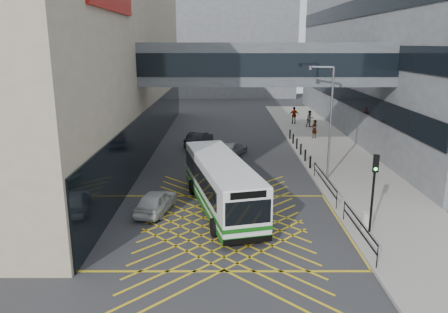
{
  "coord_description": "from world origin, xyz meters",
  "views": [
    {
      "loc": [
        -0.01,
        -20.41,
        8.95
      ],
      "look_at": [
        0.0,
        4.0,
        2.6
      ],
      "focal_mm": 35.0,
      "sensor_mm": 36.0,
      "label": 1
    }
  ],
  "objects_px": {
    "bus": "(221,183)",
    "car_silver": "(232,149)",
    "street_lamp": "(328,116)",
    "pedestrian_c": "(294,115)",
    "pedestrian_a": "(314,129)",
    "litter_bin": "(367,221)",
    "car_white": "(156,201)",
    "car_dark": "(199,139)",
    "traffic_light": "(374,182)",
    "pedestrian_b": "(310,119)"
  },
  "relations": [
    {
      "from": "traffic_light",
      "to": "litter_bin",
      "type": "relative_size",
      "value": 4.46
    },
    {
      "from": "street_lamp",
      "to": "pedestrian_c",
      "type": "xyz_separation_m",
      "value": [
        1.13,
        20.52,
        -3.26
      ]
    },
    {
      "from": "car_white",
      "to": "pedestrian_c",
      "type": "distance_m",
      "value": 28.68
    },
    {
      "from": "car_dark",
      "to": "traffic_light",
      "type": "xyz_separation_m",
      "value": [
        9.19,
        -18.68,
        2.0
      ]
    },
    {
      "from": "car_white",
      "to": "pedestrian_c",
      "type": "height_order",
      "value": "pedestrian_c"
    },
    {
      "from": "car_white",
      "to": "car_dark",
      "type": "bearing_deg",
      "value": -83.31
    },
    {
      "from": "litter_bin",
      "to": "pedestrian_b",
      "type": "height_order",
      "value": "pedestrian_b"
    },
    {
      "from": "pedestrian_a",
      "to": "pedestrian_c",
      "type": "distance_m",
      "value": 7.71
    },
    {
      "from": "pedestrian_b",
      "to": "car_dark",
      "type": "bearing_deg",
      "value": -164.58
    },
    {
      "from": "car_silver",
      "to": "street_lamp",
      "type": "distance_m",
      "value": 9.74
    },
    {
      "from": "car_white",
      "to": "street_lamp",
      "type": "bearing_deg",
      "value": -139.33
    },
    {
      "from": "car_dark",
      "to": "litter_bin",
      "type": "xyz_separation_m",
      "value": [
        9.16,
        -18.33,
        -0.08
      ]
    },
    {
      "from": "car_dark",
      "to": "pedestrian_c",
      "type": "height_order",
      "value": "pedestrian_c"
    },
    {
      "from": "car_dark",
      "to": "litter_bin",
      "type": "relative_size",
      "value": 4.98
    },
    {
      "from": "car_dark",
      "to": "pedestrian_c",
      "type": "xyz_separation_m",
      "value": [
        10.11,
        10.55,
        0.43
      ]
    },
    {
      "from": "litter_bin",
      "to": "street_lamp",
      "type": "bearing_deg",
      "value": 91.2
    },
    {
      "from": "bus",
      "to": "car_white",
      "type": "distance_m",
      "value": 3.67
    },
    {
      "from": "traffic_light",
      "to": "street_lamp",
      "type": "xyz_separation_m",
      "value": [
        -0.21,
        8.71,
        1.68
      ]
    },
    {
      "from": "bus",
      "to": "pedestrian_c",
      "type": "height_order",
      "value": "bus"
    },
    {
      "from": "car_white",
      "to": "litter_bin",
      "type": "bearing_deg",
      "value": 178.12
    },
    {
      "from": "street_lamp",
      "to": "pedestrian_c",
      "type": "bearing_deg",
      "value": 106.32
    },
    {
      "from": "pedestrian_a",
      "to": "pedestrian_c",
      "type": "xyz_separation_m",
      "value": [
        -0.73,
        7.68,
        0.07
      ]
    },
    {
      "from": "street_lamp",
      "to": "pedestrian_b",
      "type": "bearing_deg",
      "value": 101.73
    },
    {
      "from": "car_white",
      "to": "street_lamp",
      "type": "relative_size",
      "value": 0.54
    },
    {
      "from": "litter_bin",
      "to": "pedestrian_c",
      "type": "distance_m",
      "value": 28.9
    },
    {
      "from": "traffic_light",
      "to": "pedestrian_a",
      "type": "bearing_deg",
      "value": 100.05
    },
    {
      "from": "car_silver",
      "to": "street_lamp",
      "type": "xyz_separation_m",
      "value": [
        6.13,
        -6.57,
        3.75
      ]
    },
    {
      "from": "car_white",
      "to": "car_dark",
      "type": "xyz_separation_m",
      "value": [
        1.5,
        15.67,
        0.05
      ]
    },
    {
      "from": "street_lamp",
      "to": "litter_bin",
      "type": "bearing_deg",
      "value": -69.34
    },
    {
      "from": "traffic_light",
      "to": "pedestrian_a",
      "type": "height_order",
      "value": "traffic_light"
    },
    {
      "from": "litter_bin",
      "to": "pedestrian_a",
      "type": "distance_m",
      "value": 21.27
    },
    {
      "from": "bus",
      "to": "pedestrian_c",
      "type": "bearing_deg",
      "value": 58.77
    },
    {
      "from": "car_silver",
      "to": "street_lamp",
      "type": "height_order",
      "value": "street_lamp"
    },
    {
      "from": "traffic_light",
      "to": "street_lamp",
      "type": "relative_size",
      "value": 0.52
    },
    {
      "from": "traffic_light",
      "to": "street_lamp",
      "type": "distance_m",
      "value": 8.88
    },
    {
      "from": "car_dark",
      "to": "street_lamp",
      "type": "distance_m",
      "value": 13.92
    },
    {
      "from": "pedestrian_b",
      "to": "car_white",
      "type": "bearing_deg",
      "value": -139.22
    },
    {
      "from": "bus",
      "to": "pedestrian_c",
      "type": "relative_size",
      "value": 5.49
    },
    {
      "from": "bus",
      "to": "car_silver",
      "type": "xyz_separation_m",
      "value": [
        0.81,
        11.82,
        -0.9
      ]
    },
    {
      "from": "car_dark",
      "to": "pedestrian_b",
      "type": "height_order",
      "value": "pedestrian_b"
    },
    {
      "from": "car_silver",
      "to": "pedestrian_a",
      "type": "distance_m",
      "value": 10.16
    },
    {
      "from": "car_dark",
      "to": "pedestrian_a",
      "type": "relative_size",
      "value": 2.48
    },
    {
      "from": "street_lamp",
      "to": "pedestrian_a",
      "type": "xyz_separation_m",
      "value": [
        1.85,
        12.84,
        -3.34
      ]
    },
    {
      "from": "car_white",
      "to": "pedestrian_b",
      "type": "xyz_separation_m",
      "value": [
        12.98,
        24.11,
        0.42
      ]
    },
    {
      "from": "bus",
      "to": "street_lamp",
      "type": "relative_size",
      "value": 1.4
    },
    {
      "from": "car_silver",
      "to": "traffic_light",
      "type": "height_order",
      "value": "traffic_light"
    },
    {
      "from": "car_silver",
      "to": "pedestrian_c",
      "type": "height_order",
      "value": "pedestrian_c"
    },
    {
      "from": "car_dark",
      "to": "car_silver",
      "type": "relative_size",
      "value": 1.09
    },
    {
      "from": "car_silver",
      "to": "pedestrian_a",
      "type": "bearing_deg",
      "value": -120.65
    },
    {
      "from": "street_lamp",
      "to": "litter_bin",
      "type": "relative_size",
      "value": 8.51
    }
  ]
}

